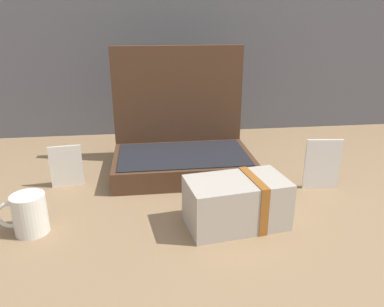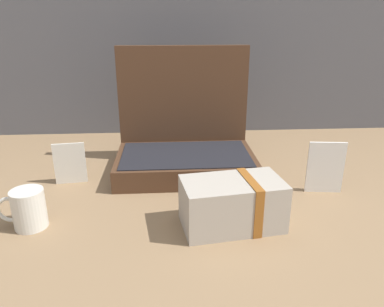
{
  "view_description": "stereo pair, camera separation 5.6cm",
  "coord_description": "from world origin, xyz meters",
  "views": [
    {
      "loc": [
        -0.13,
        -0.92,
        0.45
      ],
      "look_at": [
        -0.01,
        -0.02,
        0.11
      ],
      "focal_mm": 34.45,
      "sensor_mm": 36.0,
      "label": 1
    },
    {
      "loc": [
        -0.07,
        -0.93,
        0.45
      ],
      "look_at": [
        -0.01,
        -0.02,
        0.11
      ],
      "focal_mm": 34.45,
      "sensor_mm": 36.0,
      "label": 2
    }
  ],
  "objects": [
    {
      "name": "open_suitcase",
      "position": [
        -0.02,
        0.16,
        0.09
      ],
      "size": [
        0.41,
        0.28,
        0.37
      ],
      "color": "#4C301E",
      "rests_on": "ground_plane"
    },
    {
      "name": "coffee_mug",
      "position": [
        -0.39,
        -0.17,
        0.05
      ],
      "size": [
        0.11,
        0.07,
        0.09
      ],
      "color": "silver",
      "rests_on": "ground_plane"
    },
    {
      "name": "poster_card_right",
      "position": [
        -0.35,
        0.07,
        0.06
      ],
      "size": [
        0.09,
        0.02,
        0.12
      ],
      "primitive_type": "cube",
      "rotation": [
        0.0,
        0.0,
        0.12
      ],
      "color": "silver",
      "rests_on": "ground_plane"
    },
    {
      "name": "cream_toiletry_bag",
      "position": [
        0.07,
        -0.19,
        0.06
      ],
      "size": [
        0.24,
        0.16,
        0.12
      ],
      "color": "#B2A899",
      "rests_on": "ground_plane"
    },
    {
      "name": "info_card_left",
      "position": [
        0.35,
        -0.04,
        0.07
      ],
      "size": [
        0.1,
        0.02,
        0.14
      ],
      "primitive_type": "cube",
      "rotation": [
        0.0,
        0.0,
        -0.12
      ],
      "color": "white",
      "rests_on": "ground_plane"
    },
    {
      "name": "ground_plane",
      "position": [
        0.0,
        0.0,
        0.0
      ],
      "size": [
        6.0,
        6.0,
        0.0
      ],
      "primitive_type": "plane",
      "color": "#8C6D4C"
    }
  ]
}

